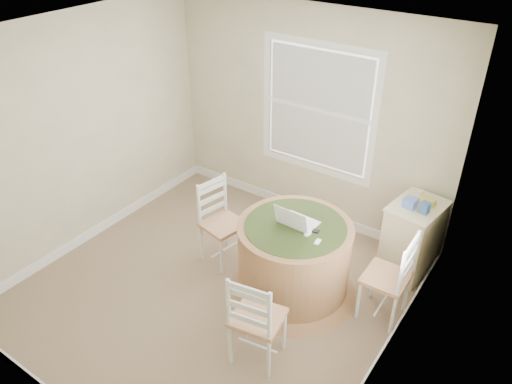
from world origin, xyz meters
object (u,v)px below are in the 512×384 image
Objects in this scene: laptop at (297,221)px; corner_chest at (411,238)px; chair_right at (386,277)px; chair_left at (223,224)px; chair_near at (258,317)px; round_table at (294,257)px.

laptop is 1.36m from corner_chest.
chair_left is at bearing -84.79° from chair_right.
chair_near is 2.58× the size of laptop.
chair_left reaches higher than round_table.
chair_left is at bearing 4.06° from laptop.
chair_right is 2.58× the size of laptop.
corner_chest is at bearing -48.72° from chair_left.
corner_chest is (0.85, 1.00, -0.02)m from round_table.
chair_left is 1.80m from chair_right.
chair_near is at bearing 103.50° from laptop.
chair_right reaches higher than corner_chest.
laptop is at bearing -88.46° from chair_near.
chair_near and chair_right have the same top height.
corner_chest is (0.67, 1.91, -0.05)m from chair_near.
chair_near is 1.13× the size of corner_chest.
chair_near reaches higher than round_table.
round_table is at bearing -78.67° from chair_left.
chair_near is at bearing -101.51° from corner_chest.
laptop reaches higher than chair_right.
chair_near is at bearing -85.99° from round_table.
laptop is 0.44× the size of corner_chest.
chair_right is 1.13× the size of corner_chest.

